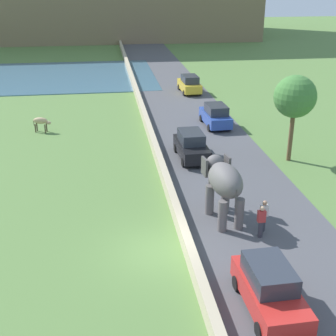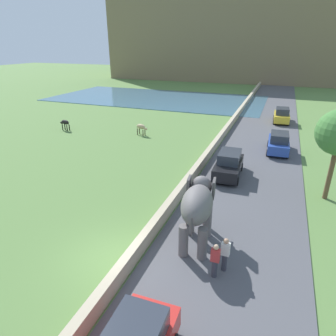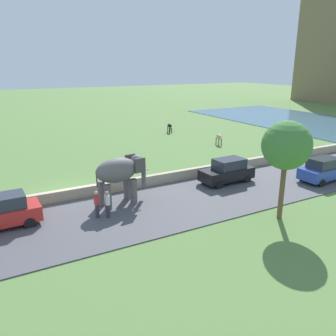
% 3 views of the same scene
% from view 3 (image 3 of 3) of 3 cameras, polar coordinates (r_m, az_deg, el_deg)
% --- Properties ---
extents(ground_plane, '(220.00, 220.00, 0.00)m').
position_cam_3_polar(ground_plane, '(23.97, -16.16, -4.08)').
color(ground_plane, '#567A3D').
extents(road_surface, '(7.00, 120.00, 0.06)m').
position_cam_3_polar(road_surface, '(30.98, 25.37, -0.26)').
color(road_surface, '#4C4C51').
rests_on(road_surface, ground).
extents(barrier_wall, '(0.40, 110.00, 0.74)m').
position_cam_3_polar(barrier_wall, '(31.69, 17.81, 1.58)').
color(barrier_wall, tan).
rests_on(barrier_wall, ground).
extents(lake, '(36.00, 18.00, 0.08)m').
position_cam_3_polar(lake, '(56.70, 21.16, 7.42)').
color(lake, '#426B84').
rests_on(lake, ground).
extents(elephant, '(1.72, 3.55, 2.99)m').
position_cam_3_polar(elephant, '(20.84, -8.02, -0.78)').
color(elephant, '#605B5B').
rests_on(elephant, ground).
extents(person_beside_elephant, '(0.36, 0.22, 1.63)m').
position_cam_3_polar(person_beside_elephant, '(19.49, -11.85, -5.92)').
color(person_beside_elephant, '#33333D').
rests_on(person_beside_elephant, ground).
extents(person_trailing, '(0.36, 0.22, 1.63)m').
position_cam_3_polar(person_trailing, '(19.36, -10.12, -5.97)').
color(person_trailing, '#33333D').
rests_on(person_trailing, ground).
extents(car_black, '(1.89, 4.05, 1.80)m').
position_cam_3_polar(car_black, '(25.13, 9.92, -0.50)').
color(car_black, black).
rests_on(car_black, ground).
extents(car_blue, '(1.90, 4.05, 1.80)m').
position_cam_3_polar(car_blue, '(27.63, 24.68, -0.24)').
color(car_blue, '#2D4CA8').
rests_on(car_blue, ground).
extents(car_red, '(1.87, 4.04, 1.80)m').
position_cam_3_polar(car_red, '(20.02, -26.22, -6.67)').
color(car_red, red).
rests_on(car_red, ground).
extents(cow_tan, '(1.42, 0.72, 1.15)m').
position_cam_3_polar(cow_tan, '(37.19, 8.56, 5.15)').
color(cow_tan, tan).
rests_on(cow_tan, ground).
extents(cow_black, '(1.42, 0.68, 1.15)m').
position_cam_3_polar(cow_black, '(43.60, 0.27, 7.06)').
color(cow_black, black).
rests_on(cow_black, ground).
extents(tree_near, '(2.64, 2.64, 5.55)m').
position_cam_3_polar(tree_near, '(19.15, 19.26, 3.52)').
color(tree_near, brown).
rests_on(tree_near, ground).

